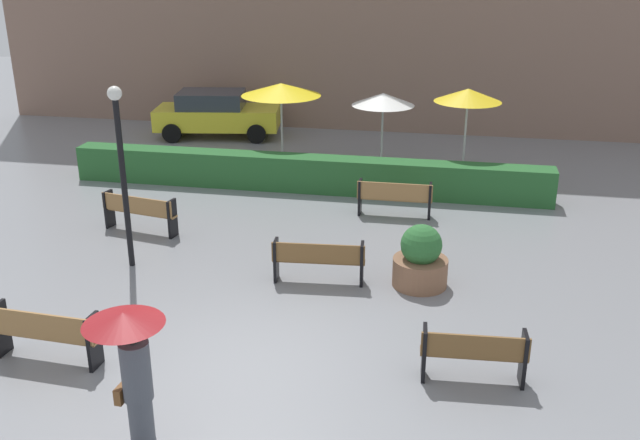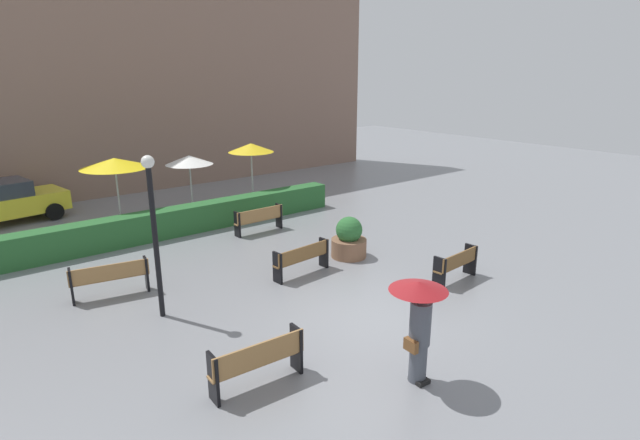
# 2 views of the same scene
# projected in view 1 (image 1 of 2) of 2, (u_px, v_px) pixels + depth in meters

# --- Properties ---
(ground_plane) EXTENTS (60.00, 60.00, 0.00)m
(ground_plane) POSITION_uv_depth(u_px,v_px,m) (256.00, 357.00, 11.35)
(ground_plane) COLOR gray
(bench_back_row) EXTENTS (1.82, 0.36, 0.87)m
(bench_back_row) POSITION_uv_depth(u_px,v_px,m) (395.00, 196.00, 17.15)
(bench_back_row) COLOR #9E7242
(bench_back_row) RESTS_ON ground
(bench_far_left) EXTENTS (1.86, 0.65, 0.88)m
(bench_far_left) POSITION_uv_depth(u_px,v_px,m) (139.00, 210.00, 16.18)
(bench_far_left) COLOR #9E7242
(bench_far_left) RESTS_ON ground
(bench_near_left) EXTENTS (1.79, 0.45, 0.90)m
(bench_near_left) POSITION_uv_depth(u_px,v_px,m) (44.00, 332.00, 11.04)
(bench_near_left) COLOR #9E7242
(bench_near_left) RESTS_ON ground
(bench_near_right) EXTENTS (1.60, 0.47, 0.85)m
(bench_near_right) POSITION_uv_depth(u_px,v_px,m) (474.00, 353.00, 10.53)
(bench_near_right) COLOR brown
(bench_near_right) RESTS_ON ground
(bench_mid_center) EXTENTS (1.82, 0.48, 0.85)m
(bench_mid_center) POSITION_uv_depth(u_px,v_px,m) (318.00, 259.00, 13.70)
(bench_mid_center) COLOR brown
(bench_mid_center) RESTS_ON ground
(pedestrian_with_umbrella) EXTENTS (1.02, 1.02, 1.96)m
(pedestrian_with_umbrella) POSITION_uv_depth(u_px,v_px,m) (132.00, 360.00, 8.87)
(pedestrian_with_umbrella) COLOR #4C515B
(pedestrian_with_umbrella) RESTS_ON ground
(planter_pot) EXTENTS (1.06, 1.06, 1.24)m
(planter_pot) POSITION_uv_depth(u_px,v_px,m) (421.00, 260.00, 13.60)
(planter_pot) COLOR brown
(planter_pot) RESTS_ON ground
(lamp_post) EXTENTS (0.28, 0.28, 3.70)m
(lamp_post) POSITION_uv_depth(u_px,v_px,m) (121.00, 158.00, 13.84)
(lamp_post) COLOR black
(lamp_post) RESTS_ON ground
(patio_umbrella_yellow) EXTENTS (2.29, 2.29, 2.55)m
(patio_umbrella_yellow) POSITION_uv_depth(u_px,v_px,m) (281.00, 90.00, 20.21)
(patio_umbrella_yellow) COLOR silver
(patio_umbrella_yellow) RESTS_ON ground
(patio_umbrella_white) EXTENTS (1.80, 1.80, 2.29)m
(patio_umbrella_white) POSITION_uv_depth(u_px,v_px,m) (383.00, 99.00, 20.16)
(patio_umbrella_white) COLOR silver
(patio_umbrella_white) RESTS_ON ground
(patio_umbrella_yellow_far) EXTENTS (1.81, 1.81, 2.63)m
(patio_umbrella_yellow_far) POSITION_uv_depth(u_px,v_px,m) (468.00, 95.00, 18.99)
(patio_umbrella_yellow_far) COLOR silver
(patio_umbrella_yellow_far) RESTS_ON ground
(hedge_strip) EXTENTS (12.93, 0.70, 0.94)m
(hedge_strip) POSITION_uv_depth(u_px,v_px,m) (306.00, 173.00, 19.05)
(hedge_strip) COLOR #28602D
(hedge_strip) RESTS_ON ground
(parked_car) EXTENTS (4.42, 2.50, 1.57)m
(parked_car) POSITION_uv_depth(u_px,v_px,m) (216.00, 113.00, 24.45)
(parked_car) COLOR yellow
(parked_car) RESTS_ON ground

